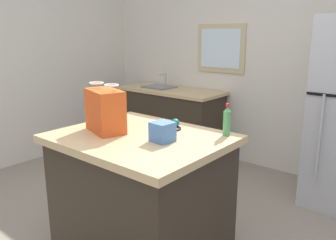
{
  "coord_description": "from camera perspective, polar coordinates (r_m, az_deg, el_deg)",
  "views": [
    {
      "loc": [
        1.55,
        -1.49,
        1.63
      ],
      "look_at": [
        -0.05,
        0.45,
        0.98
      ],
      "focal_mm": 37.03,
      "sensor_mm": 36.0,
      "label": 1
    }
  ],
  "objects": [
    {
      "name": "ear_defenders",
      "position": [
        2.53,
        0.51,
        -1.04
      ],
      "size": [
        0.18,
        0.2,
        0.06
      ],
      "color": "black",
      "rests_on": "kitchen_island"
    },
    {
      "name": "small_box",
      "position": [
        2.24,
        -0.91,
        -1.97
      ],
      "size": [
        0.14,
        0.14,
        0.13
      ],
      "primitive_type": "cube",
      "rotation": [
        0.0,
        0.0,
        -0.09
      ],
      "color": "#4775B7",
      "rests_on": "kitchen_island"
    },
    {
      "name": "sink_counter",
      "position": [
        4.73,
        0.43,
        -0.04
      ],
      "size": [
        1.43,
        0.61,
        1.07
      ],
      "color": "#33281E",
      "rests_on": "ground"
    },
    {
      "name": "shopping_bag",
      "position": [
        2.49,
        -10.32,
        1.54
      ],
      "size": [
        0.36,
        0.27,
        0.35
      ],
      "color": "#DB511E",
      "rests_on": "kitchen_island"
    },
    {
      "name": "bottle",
      "position": [
        2.39,
        9.66,
        -0.22
      ],
      "size": [
        0.05,
        0.05,
        0.23
      ],
      "color": "#4C9956",
      "rests_on": "kitchen_island"
    },
    {
      "name": "kitchen_island",
      "position": [
        2.57,
        -4.37,
        -12.42
      ],
      "size": [
        1.16,
        0.94,
        0.93
      ],
      "color": "#33281E",
      "rests_on": "ground"
    },
    {
      "name": "back_wall",
      "position": [
        4.22,
        18.1,
        10.25
      ],
      "size": [
        5.19,
        0.13,
        2.75
      ],
      "color": "silver",
      "rests_on": "ground"
    }
  ]
}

